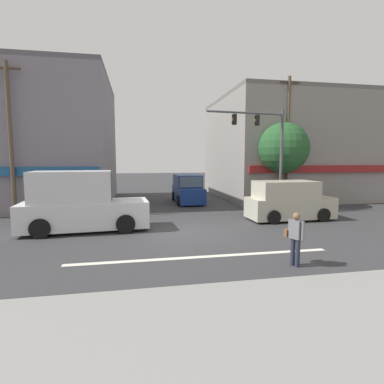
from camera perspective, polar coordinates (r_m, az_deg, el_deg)
ground_plane at (r=13.62m, az=-1.12°, el=-7.66°), size 120.00×120.00×0.00m
lane_marking_stripe at (r=10.32m, az=2.19°, el=-12.22°), size 9.00×0.24×0.01m
sidewalk_curb at (r=5.97m, az=14.22°, el=-26.27°), size 40.00×5.00×0.16m
building_left_block at (r=25.28m, az=-29.23°, el=8.46°), size 12.17×11.33×9.21m
building_right_corner at (r=28.13m, az=16.96°, el=7.98°), size 11.54×11.76×8.54m
street_tree at (r=21.23m, az=16.98°, el=7.97°), size 3.42×3.42×5.74m
utility_pole_near_left at (r=19.26m, az=-31.28°, el=8.69°), size 1.40×0.22×8.50m
utility_pole_far_right at (r=21.77m, az=17.73°, el=9.34°), size 1.40×0.22×8.82m
traffic_light_mast at (r=18.63m, az=14.14°, el=8.83°), size 4.88×0.57×6.20m
box_truck_parked_curbside at (r=14.57m, az=-20.43°, el=-2.13°), size 5.72×2.53×2.75m
van_crossing_center at (r=17.06m, az=17.90°, el=-1.71°), size 4.65×2.14×2.11m
van_crossing_rightbound at (r=22.81m, az=-0.84°, el=0.52°), size 2.04×4.60×2.11m
pedestrian_foreground_with_bag at (r=9.76m, az=19.06°, el=-7.85°), size 0.41×0.69×1.67m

